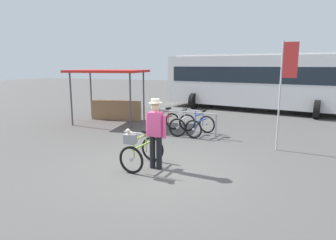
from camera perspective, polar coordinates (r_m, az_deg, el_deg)
The scene contains 10 objects.
ground_plane at distance 7.31m, azimuth -1.82°, elevation -9.59°, with size 80.00×80.00×0.00m, color #514F4C.
bike_rack_rail at distance 10.73m, azimuth 2.94°, elevation 0.43°, with size 2.50×0.30×0.88m.
racked_bike_red at distance 11.27m, azimuth -0.48°, elevation -0.47°, with size 0.89×1.23×0.98m.
racked_bike_white at distance 10.98m, azimuth 2.79°, elevation -0.77°, with size 0.73×1.13×0.97m.
racked_bike_blue at distance 10.73m, azimuth 6.23°, elevation -1.08°, with size 0.91×1.23×0.97m.
featured_bicycle at distance 7.32m, azimuth -5.43°, elevation -5.62°, with size 0.77×1.23×1.09m.
person_with_featured_bike at distance 7.18m, azimuth -2.38°, elevation -2.09°, with size 0.53×0.32×1.72m.
bus_distant at distance 17.33m, azimuth 16.61°, elevation 7.52°, with size 10.30×4.68×3.08m.
market_stall at distance 13.53m, azimuth -10.70°, elevation 5.59°, with size 3.39×2.71×2.30m.
banner_flag at distance 9.21m, azimuth 21.69°, elevation 8.01°, with size 0.45×0.05×3.20m.
Camera 1 is at (2.60, -6.36, 2.51)m, focal length 31.81 mm.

